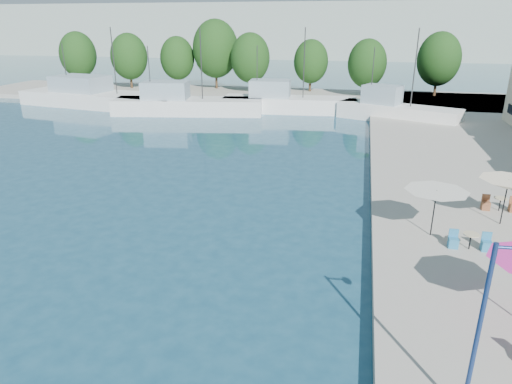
% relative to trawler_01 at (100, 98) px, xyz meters
% --- Properties ---
extents(quay_far, '(90.00, 16.00, 0.60)m').
position_rel_trawler_01_xyz_m(quay_far, '(20.37, 11.01, -0.77)').
color(quay_far, '#A49E94').
rests_on(quay_far, ground).
extents(hill_west, '(180.00, 40.00, 16.00)m').
position_rel_trawler_01_xyz_m(hill_west, '(-1.63, 104.01, 6.93)').
color(hill_west, '#94A195').
rests_on(hill_west, ground).
extents(hill_east, '(140.00, 40.00, 12.00)m').
position_rel_trawler_01_xyz_m(hill_east, '(68.37, 124.01, 4.93)').
color(hill_east, '#94A195').
rests_on(hill_east, ground).
extents(trawler_01, '(23.55, 9.58, 10.20)m').
position_rel_trawler_01_xyz_m(trawler_01, '(0.00, 0.00, 0.00)').
color(trawler_01, silver).
rests_on(trawler_01, ground).
extents(trawler_02, '(18.09, 7.71, 10.20)m').
position_rel_trawler_01_xyz_m(trawler_02, '(12.73, -2.46, 0.00)').
color(trawler_02, silver).
rests_on(trawler_02, ground).
extents(trawler_03, '(16.31, 5.54, 10.20)m').
position_rel_trawler_01_xyz_m(trawler_03, '(24.36, 1.52, 0.00)').
color(trawler_03, white).
rests_on(trawler_03, ground).
extents(trawler_04, '(13.41, 8.29, 10.20)m').
position_rel_trawler_01_xyz_m(trawler_04, '(36.99, -1.32, 0.00)').
color(trawler_04, white).
rests_on(trawler_04, ground).
extents(tree_01, '(5.72, 5.72, 8.47)m').
position_rel_trawler_01_xyz_m(tree_01, '(-11.61, 13.92, 4.42)').
color(tree_01, '#3F2B19').
rests_on(tree_01, quay_far).
extents(tree_02, '(5.61, 5.61, 8.30)m').
position_rel_trawler_01_xyz_m(tree_02, '(-2.29, 13.22, 4.32)').
color(tree_02, '#3F2B19').
rests_on(tree_02, quay_far).
extents(tree_03, '(5.28, 5.28, 7.82)m').
position_rel_trawler_01_xyz_m(tree_03, '(4.83, 15.26, 4.05)').
color(tree_03, '#3F2B19').
rests_on(tree_03, quay_far).
extents(tree_04, '(6.96, 6.96, 10.31)m').
position_rel_trawler_01_xyz_m(tree_04, '(10.92, 15.81, 5.48)').
color(tree_04, '#3F2B19').
rests_on(tree_04, quay_far).
extents(tree_05, '(5.70, 5.70, 8.44)m').
position_rel_trawler_01_xyz_m(tree_05, '(17.00, 13.29, 4.40)').
color(tree_05, '#3F2B19').
rests_on(tree_05, quay_far).
extents(tree_06, '(5.06, 5.06, 7.49)m').
position_rel_trawler_01_xyz_m(tree_06, '(25.57, 15.90, 3.86)').
color(tree_06, '#3F2B19').
rests_on(tree_06, quay_far).
extents(tree_07, '(5.23, 5.23, 7.74)m').
position_rel_trawler_01_xyz_m(tree_07, '(33.66, 12.36, 4.00)').
color(tree_07, '#3F2B19').
rests_on(tree_07, quay_far).
extents(tree_08, '(5.84, 5.84, 8.65)m').
position_rel_trawler_01_xyz_m(tree_08, '(43.25, 15.38, 4.52)').
color(tree_08, '#3F2B19').
rests_on(tree_08, quay_far).
extents(umbrella_white, '(2.97, 2.97, 2.30)m').
position_rel_trawler_01_xyz_m(umbrella_white, '(37.11, -32.40, 1.58)').
color(umbrella_white, black).
rests_on(umbrella_white, quay_right).
extents(umbrella_cream, '(2.77, 2.77, 2.40)m').
position_rel_trawler_01_xyz_m(umbrella_cream, '(40.76, -30.20, 1.68)').
color(umbrella_cream, black).
rests_on(umbrella_cream, quay_right).
extents(cafe_table_02, '(1.82, 0.70, 0.76)m').
position_rel_trawler_01_xyz_m(cafe_table_02, '(38.64, -33.54, -0.18)').
color(cafe_table_02, black).
rests_on(cafe_table_02, quay_right).
extents(cafe_table_03, '(1.82, 0.70, 0.76)m').
position_rel_trawler_01_xyz_m(cafe_table_03, '(41.14, -28.34, -0.18)').
color(cafe_table_03, black).
rests_on(cafe_table_03, quay_right).
extents(street_lamp, '(1.04, 0.36, 5.03)m').
position_rel_trawler_01_xyz_m(street_lamp, '(36.89, -43.56, 3.02)').
color(street_lamp, navy).
rests_on(street_lamp, quay_right).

